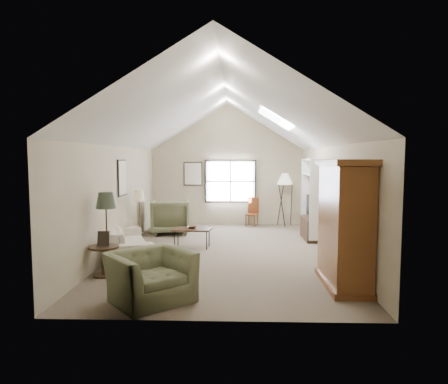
{
  "coord_description": "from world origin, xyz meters",
  "views": [
    {
      "loc": [
        0.31,
        -9.29,
        2.24
      ],
      "look_at": [
        0.0,
        0.4,
        1.4
      ],
      "focal_mm": 32.0,
      "sensor_mm": 36.0,
      "label": 1
    }
  ],
  "objects_px": {
    "armoire": "(345,223)",
    "armchair_far": "(171,216)",
    "sofa": "(127,241)",
    "armchair_near": "(151,277)",
    "side_chair": "(252,212)",
    "side_table": "(104,261)",
    "coffee_table": "(192,238)"
  },
  "relations": [
    {
      "from": "armchair_near",
      "to": "side_chair",
      "type": "relative_size",
      "value": 1.28
    },
    {
      "from": "sofa",
      "to": "side_table",
      "type": "bearing_deg",
      "value": 158.56
    },
    {
      "from": "side_table",
      "to": "side_chair",
      "type": "relative_size",
      "value": 0.62
    },
    {
      "from": "armchair_near",
      "to": "side_chair",
      "type": "xyz_separation_m",
      "value": [
        1.84,
        6.95,
        0.08
      ]
    },
    {
      "from": "armchair_far",
      "to": "side_chair",
      "type": "bearing_deg",
      "value": -157.56
    },
    {
      "from": "side_table",
      "to": "armchair_near",
      "type": "bearing_deg",
      "value": -47.73
    },
    {
      "from": "armoire",
      "to": "armchair_far",
      "type": "height_order",
      "value": "armoire"
    },
    {
      "from": "armoire",
      "to": "sofa",
      "type": "bearing_deg",
      "value": 155.06
    },
    {
      "from": "armoire",
      "to": "side_table",
      "type": "height_order",
      "value": "armoire"
    },
    {
      "from": "sofa",
      "to": "side_chair",
      "type": "distance_m",
      "value": 5.06
    },
    {
      "from": "armoire",
      "to": "armchair_near",
      "type": "height_order",
      "value": "armoire"
    },
    {
      "from": "armoire",
      "to": "side_chair",
      "type": "relative_size",
      "value": 2.37
    },
    {
      "from": "armoire",
      "to": "armchair_near",
      "type": "distance_m",
      "value": 3.4
    },
    {
      "from": "armoire",
      "to": "sofa",
      "type": "distance_m",
      "value": 4.89
    },
    {
      "from": "coffee_table",
      "to": "armoire",
      "type": "bearing_deg",
      "value": -43.93
    },
    {
      "from": "sofa",
      "to": "side_chair",
      "type": "height_order",
      "value": "side_chair"
    },
    {
      "from": "armchair_near",
      "to": "side_chair",
      "type": "distance_m",
      "value": 7.19
    },
    {
      "from": "armchair_near",
      "to": "armchair_far",
      "type": "relative_size",
      "value": 1.07
    },
    {
      "from": "armoire",
      "to": "armchair_near",
      "type": "bearing_deg",
      "value": -165.2
    },
    {
      "from": "armoire",
      "to": "coffee_table",
      "type": "height_order",
      "value": "armoire"
    },
    {
      "from": "armchair_near",
      "to": "coffee_table",
      "type": "height_order",
      "value": "armchair_near"
    },
    {
      "from": "sofa",
      "to": "coffee_table",
      "type": "height_order",
      "value": "sofa"
    },
    {
      "from": "coffee_table",
      "to": "side_table",
      "type": "relative_size",
      "value": 1.63
    },
    {
      "from": "armchair_far",
      "to": "side_chair",
      "type": "height_order",
      "value": "armchair_far"
    },
    {
      "from": "side_chair",
      "to": "armoire",
      "type": "bearing_deg",
      "value": -57.38
    },
    {
      "from": "armchair_far",
      "to": "side_chair",
      "type": "xyz_separation_m",
      "value": [
        2.45,
        1.39,
        -0.04
      ]
    },
    {
      "from": "armchair_far",
      "to": "side_table",
      "type": "bearing_deg",
      "value": 75.31
    },
    {
      "from": "armoire",
      "to": "armchair_far",
      "type": "xyz_separation_m",
      "value": [
        -3.82,
        4.71,
        -0.59
      ]
    },
    {
      "from": "armchair_near",
      "to": "side_chair",
      "type": "height_order",
      "value": "side_chair"
    },
    {
      "from": "coffee_table",
      "to": "armchair_near",
      "type": "bearing_deg",
      "value": -93.55
    },
    {
      "from": "coffee_table",
      "to": "side_table",
      "type": "xyz_separation_m",
      "value": [
        -1.4,
        -2.43,
        0.05
      ]
    },
    {
      "from": "armchair_near",
      "to": "side_table",
      "type": "xyz_separation_m",
      "value": [
        -1.17,
        1.29,
        -0.1
      ]
    }
  ]
}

